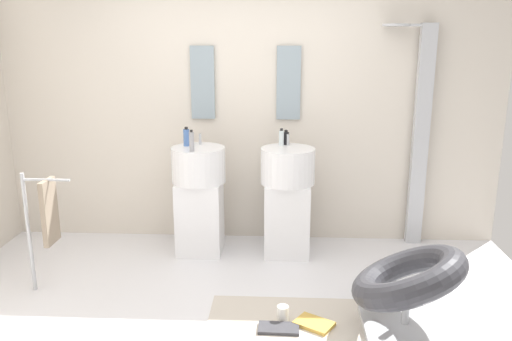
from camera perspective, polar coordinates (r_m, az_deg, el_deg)
name	(u,v)px	position (r m, az deg, el deg)	size (l,w,h in m)	color
ground_plane	(231,323)	(3.80, -2.80, -16.44)	(4.80, 3.60, 0.04)	silver
rear_partition	(246,105)	(4.94, -1.10, 7.17)	(4.80, 0.10, 2.60)	beige
pedestal_sink_left	(199,196)	(4.72, -6.25, -2.80)	(0.48, 0.48, 1.08)	white
pedestal_sink_right	(287,197)	(4.66, 3.46, -2.96)	(0.48, 0.48, 1.08)	white
vanity_mirror_left	(203,83)	(4.89, -5.88, 9.59)	(0.22, 0.03, 0.67)	#8C9EA8
vanity_mirror_right	(289,83)	(4.84, 3.61, 9.58)	(0.22, 0.03, 0.67)	#8C9EA8
shower_column	(419,132)	(5.00, 17.53, 4.03)	(0.49, 0.24, 2.05)	#B7BABF
lounge_chair	(408,284)	(3.64, 16.36, -11.87)	(1.04, 1.04, 0.65)	#B7BABF
towel_rack	(46,214)	(4.24, -22.10, -4.48)	(0.37, 0.22, 0.95)	#B7BABF
area_rug	(285,320)	(3.79, 3.20, -16.11)	(1.08, 0.64, 0.01)	beige
magazine_charcoal	(279,328)	(3.66, 2.51, -16.95)	(0.28, 0.15, 0.02)	#38383D
magazine_ochre	(314,324)	(3.73, 6.41, -16.41)	(0.25, 0.17, 0.03)	gold
coffee_mug	(283,313)	(3.74, 2.96, -15.42)	(0.08, 0.08, 0.11)	white
soap_bottle_grey	(192,142)	(4.43, -7.09, 3.18)	(0.04, 0.04, 0.19)	#99999E
soap_bottle_black	(286,138)	(4.70, 3.32, 3.59)	(0.05, 0.05, 0.13)	black
soap_bottle_blue	(186,137)	(4.67, -7.66, 3.65)	(0.05, 0.05, 0.17)	#4C72B7
soap_bottle_clear	(281,138)	(4.66, 2.81, 3.63)	(0.05, 0.05, 0.15)	silver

